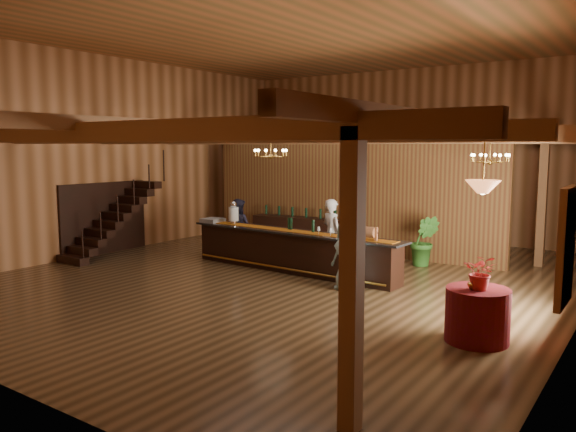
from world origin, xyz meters
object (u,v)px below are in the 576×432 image
Objects in this scene: floor_plant at (424,241)px; raffle_drum at (370,232)px; backbar_shelf at (306,233)px; tasting_bar at (292,251)px; chandelier_right at (490,158)px; beverage_dispenser at (234,213)px; staff_second at (238,228)px; chandelier_left at (271,153)px; bartender at (332,234)px; pendant_lamp at (483,187)px; guest at (347,255)px; round_table at (477,315)px.

raffle_drum is at bearing -95.68° from floor_plant.
floor_plant reaches higher than backbar_shelf.
chandelier_right is at bearing 21.24° from tasting_bar.
staff_second reaches higher than beverage_dispenser.
chandelier_left reaches higher than floor_plant.
chandelier_left is at bearing -85.61° from backbar_shelf.
chandelier_right is (4.20, 1.35, 2.26)m from tasting_bar.
chandelier_right is at bearing 10.88° from beverage_dispenser.
bartender reaches higher than beverage_dispenser.
staff_second is (-7.38, 3.17, -1.61)m from pendant_lamp.
beverage_dispenser reaches higher than floor_plant.
chandelier_left reaches higher than guest.
chandelier_right reaches higher than backbar_shelf.
round_table is at bearing -20.33° from beverage_dispenser.
tasting_bar is 7.43× the size of chandelier_left.
chandelier_left is 5.12m from chandelier_right.
chandelier_left is at bearing 3.00° from beverage_dispenser.
raffle_drum reaches higher than backbar_shelf.
chandelier_right reaches higher than bartender.
staff_second is 4.96m from floor_plant.
tasting_bar is 4.01× the size of guest.
tasting_bar is at bearing 175.23° from guest.
staff_second is (-6.46, -0.64, -1.97)m from chandelier_right.
bartender is at bearing 11.96° from beverage_dispenser.
backbar_shelf is 2.85m from bartender.
guest is at bearing 152.46° from round_table.
round_table is at bearing -9.98° from guest.
backbar_shelf is (-3.49, 2.88, -0.69)m from raffle_drum.
chandelier_left is at bearing 167.43° from tasting_bar.
tasting_bar is 6.13× the size of round_table.
tasting_bar is 3.42× the size of bartender.
raffle_drum is 3.01m from chandelier_right.
beverage_dispenser is 2.73m from backbar_shelf.
staff_second reaches higher than guest.
pendant_lamp is at bearing -24.42° from chandelier_left.
backbar_shelf is at bearing -21.47° from bartender.
bartender is at bearing -52.35° from backbar_shelf.
raffle_drum is (4.12, -0.34, -0.11)m from beverage_dispenser.
floor_plant is (4.67, 1.66, -0.15)m from staff_second.
guest is (-3.20, 1.67, -1.66)m from pendant_lamp.
floor_plant is (2.41, 2.37, 0.14)m from tasting_bar.
bartender reaches higher than floor_plant.
chandelier_left is at bearing 172.24° from raffle_drum.
pendant_lamp is 0.61× the size of guest.
floor_plant is at bearing 84.32° from raffle_drum.
round_table is 1.98m from pendant_lamp.
floor_plant is at bearing 119.32° from round_table.
pendant_lamp is 5.81m from floor_plant.
pendant_lamp reaches higher than backbar_shelf.
staff_second reaches higher than raffle_drum.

